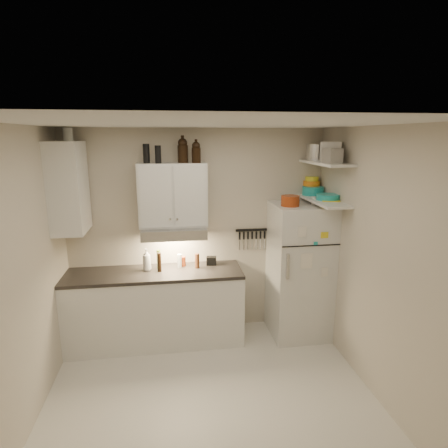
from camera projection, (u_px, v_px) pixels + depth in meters
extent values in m
cube|color=silver|center=(212.00, 403.00, 3.61)|extent=(3.20, 3.00, 0.02)
cube|color=silver|center=(210.00, 122.00, 3.01)|extent=(3.20, 3.00, 0.02)
cube|color=#BFB6A3|center=(198.00, 233.00, 4.76)|extent=(3.20, 0.02, 2.60)
cube|color=#BFB6A3|center=(17.00, 286.00, 3.08)|extent=(0.02, 3.00, 2.60)
cube|color=#BFB6A3|center=(380.00, 266.00, 3.54)|extent=(0.02, 3.00, 2.60)
cube|color=white|center=(156.00, 309.00, 4.58)|extent=(2.10, 0.60, 0.88)
cube|color=#282422|center=(154.00, 273.00, 4.48)|extent=(2.10, 0.62, 0.04)
cube|color=white|center=(173.00, 195.00, 4.43)|extent=(0.80, 0.33, 0.75)
cube|color=white|center=(69.00, 188.00, 4.11)|extent=(0.33, 0.55, 1.00)
cube|color=silver|center=(174.00, 232.00, 4.47)|extent=(0.76, 0.46, 0.12)
cube|color=silver|center=(299.00, 271.00, 4.71)|extent=(0.70, 0.68, 1.70)
cube|color=white|center=(326.00, 163.00, 4.30)|extent=(0.30, 0.95, 0.03)
cube|color=white|center=(323.00, 201.00, 4.40)|extent=(0.30, 0.95, 0.03)
cube|color=black|center=(252.00, 230.00, 4.83)|extent=(0.42, 0.02, 0.03)
cylinder|color=maroon|center=(290.00, 201.00, 4.39)|extent=(0.25, 0.25, 0.13)
cube|color=yellow|center=(330.00, 203.00, 4.36)|extent=(0.27, 0.30, 0.08)
cylinder|color=silver|center=(314.00, 201.00, 4.49)|extent=(0.07, 0.07, 0.09)
cylinder|color=silver|center=(317.00, 152.00, 4.60)|extent=(0.33, 0.33, 0.19)
cube|color=#AAAAAD|center=(330.00, 152.00, 4.22)|extent=(0.29, 0.27, 0.23)
cube|color=#AAAAAD|center=(333.00, 156.00, 4.02)|extent=(0.19, 0.19, 0.16)
cylinder|color=teal|center=(313.00, 191.00, 4.73)|extent=(0.27, 0.27, 0.11)
cylinder|color=orange|center=(312.00, 183.00, 4.79)|extent=(0.21, 0.21, 0.06)
cylinder|color=yellow|center=(312.00, 179.00, 4.78)|extent=(0.17, 0.17, 0.05)
cylinder|color=teal|center=(328.00, 197.00, 4.37)|extent=(0.30, 0.30, 0.07)
cylinder|color=black|center=(158.00, 154.00, 4.23)|extent=(0.08, 0.08, 0.20)
cylinder|color=black|center=(146.00, 154.00, 4.25)|extent=(0.09, 0.09, 0.22)
cylinder|color=silver|center=(68.00, 134.00, 4.01)|extent=(0.11, 0.11, 0.14)
imported|color=white|center=(147.00, 258.00, 4.49)|extent=(0.14, 0.14, 0.30)
cylinder|color=#572F1A|center=(197.00, 261.00, 4.59)|extent=(0.07, 0.07, 0.18)
cylinder|color=#435715|center=(159.00, 259.00, 4.55)|extent=(0.06, 0.06, 0.24)
cylinder|color=black|center=(159.00, 262.00, 4.46)|extent=(0.06, 0.06, 0.23)
cylinder|color=silver|center=(180.00, 261.00, 4.61)|extent=(0.07, 0.07, 0.17)
cylinder|color=maroon|center=(183.00, 261.00, 4.66)|extent=(0.06, 0.06, 0.12)
cube|color=black|center=(211.00, 261.00, 4.71)|extent=(0.13, 0.10, 0.10)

